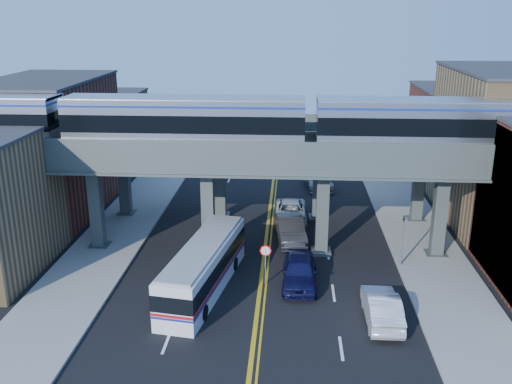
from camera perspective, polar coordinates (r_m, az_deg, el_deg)
The scene contains 19 objects.
ground at distance 33.75m, azimuth 0.18°, elevation -11.41°, with size 120.00×120.00×0.00m, color black.
sidewalk_west at distance 44.70m, azimuth -13.93°, elevation -4.30°, with size 5.00×70.00×0.16m, color gray.
sidewalk_east at distance 43.78m, azimuth 16.27°, elevation -4.97°, with size 5.00×70.00×0.16m, color gray.
building_west_b at distance 50.94m, azimuth -19.95°, elevation 4.24°, with size 8.00×14.00×11.00m, color brown.
building_west_c at distance 63.09m, azimuth -15.25°, elevation 5.70°, with size 8.00×10.00×8.00m, color olive.
building_east_b at distance 49.53m, azimuth 23.36°, elevation 4.08°, with size 8.00×14.00×12.00m, color olive.
building_east_c at distance 61.95m, azimuth 19.34°, elevation 5.59°, with size 8.00×10.00×9.00m, color brown.
mural_panel at distance 37.65m, azimuth 23.29°, elevation -1.86°, with size 0.10×9.50×9.50m, color teal.
elevated_viaduct_near at distance 38.78m, azimuth 0.91°, elevation 2.82°, with size 52.00×3.60×7.40m.
elevated_viaduct_far at distance 45.58m, azimuth 1.34°, elevation 5.07°, with size 52.00×3.60×7.40m.
transit_train at distance 38.77m, azimuth -7.12°, elevation 7.07°, with size 49.61×3.11×3.63m.
stop_sign at distance 35.63m, azimuth 0.96°, elevation -6.61°, with size 0.76×0.09×2.63m.
traffic_signal at distance 38.86m, azimuth 14.45°, elevation -4.20°, with size 0.15×0.18×4.10m.
transit_bus at distance 35.19m, azimuth -5.26°, elevation -7.57°, with size 4.15×11.18×2.81m.
car_lane_a at distance 35.99m, azimuth 4.38°, elevation -7.89°, with size 2.14×5.33×1.82m, color #10113A.
car_lane_b at distance 42.49m, azimuth 3.44°, elevation -3.76°, with size 1.92×5.50×1.81m, color #27282A.
car_lane_c at distance 46.52m, azimuth 3.47°, elevation -2.00°, with size 2.57×5.57×1.55m, color silver.
car_lane_d at distance 55.63m, azimuth 6.19°, elevation 1.30°, with size 2.33×5.74×1.67m, color #9B9A9F.
car_parked_curb at distance 32.75m, azimuth 12.47°, elevation -11.16°, with size 1.78×5.10×1.68m, color silver.
Camera 1 is at (1.77, -29.45, 16.40)m, focal length 40.00 mm.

